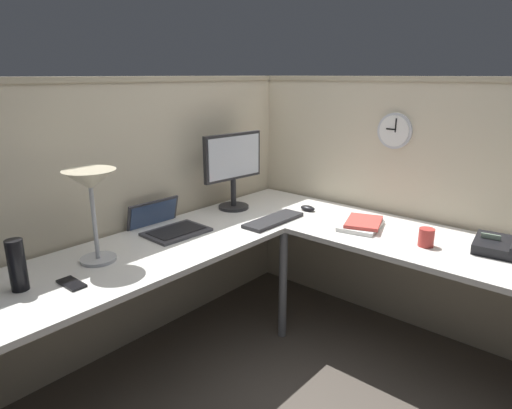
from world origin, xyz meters
name	(u,v)px	position (x,y,z in m)	size (l,w,h in m)	color
ground_plane	(287,357)	(0.00, 0.00, 0.00)	(6.80, 6.80, 0.00)	#4C443D
cubicle_wall_back	(137,213)	(-0.36, 0.87, 0.79)	(2.57, 0.12, 1.58)	beige
cubicle_wall_right	(404,204)	(0.87, -0.27, 0.79)	(0.12, 2.37, 1.58)	beige
desk	(280,268)	(-0.15, -0.05, 0.63)	(2.35, 2.15, 0.73)	silver
monitor	(233,165)	(0.23, 0.64, 1.02)	(0.46, 0.20, 0.50)	#232326
laptop	(166,225)	(-0.33, 0.64, 0.75)	(0.35, 0.39, 0.22)	#38383D
keyboard	(273,220)	(0.19, 0.26, 0.74)	(0.43, 0.14, 0.02)	#232326
computer_mouse	(308,208)	(0.51, 0.23, 0.75)	(0.06, 0.10, 0.03)	black
desk_lamp_dome	(91,187)	(-0.82, 0.53, 1.09)	(0.24, 0.24, 0.44)	#B7BABF
cell_phone	(71,284)	(-1.03, 0.39, 0.73)	(0.07, 0.14, 0.01)	black
thermos_flask	(17,265)	(-1.19, 0.51, 0.84)	(0.07, 0.07, 0.22)	black
office_phone	(498,247)	(0.52, -0.90, 0.77)	(0.21, 0.22, 0.11)	black
book_stack	(362,224)	(0.44, -0.20, 0.75)	(0.33, 0.27, 0.04)	silver
coffee_mug	(426,237)	(0.39, -0.59, 0.78)	(0.08, 0.08, 0.10)	#B2332D
wall_clock	(395,131)	(0.82, -0.18, 1.26)	(0.04, 0.22, 0.22)	#B7BABF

